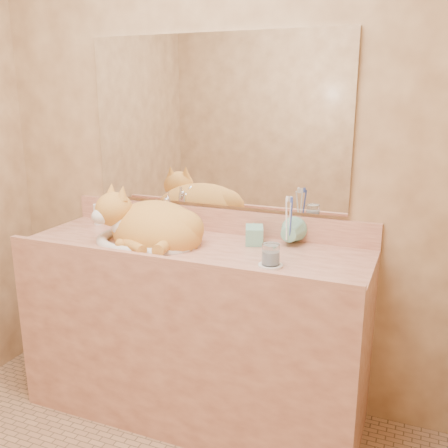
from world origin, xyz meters
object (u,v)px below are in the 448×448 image
at_px(sink_basin, 148,226).
at_px(cat, 149,223).
at_px(soap_dispenser, 255,228).
at_px(water_glass, 271,254).
at_px(toothbrush_cup, 288,236).
at_px(vanity_counter, 193,331).

height_order(sink_basin, cat, cat).
distance_m(sink_basin, soap_dispenser, 0.50).
bearing_deg(water_glass, sink_basin, 170.38).
relative_size(cat, toothbrush_cup, 4.05).
xyz_separation_m(vanity_counter, water_glass, (0.41, -0.13, 0.48)).
relative_size(sink_basin, toothbrush_cup, 4.09).
distance_m(vanity_counter, toothbrush_cup, 0.65).
distance_m(soap_dispenser, water_glass, 0.26).
bearing_deg(water_glass, soap_dispenser, 123.37).
bearing_deg(sink_basin, water_glass, -22.27).
relative_size(soap_dispenser, toothbrush_cup, 1.47).
xyz_separation_m(sink_basin, water_glass, (0.63, -0.11, -0.02)).
relative_size(vanity_counter, toothbrush_cup, 13.24).
bearing_deg(soap_dispenser, water_glass, -76.04).
bearing_deg(toothbrush_cup, cat, -166.16).
relative_size(soap_dispenser, water_glass, 2.10).
bearing_deg(toothbrush_cup, vanity_counter, -161.01).
bearing_deg(soap_dispenser, cat, 172.69).
height_order(sink_basin, soap_dispenser, soap_dispenser).
bearing_deg(soap_dispenser, toothbrush_cup, 0.06).
distance_m(cat, soap_dispenser, 0.49).
distance_m(sink_basin, cat, 0.02).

